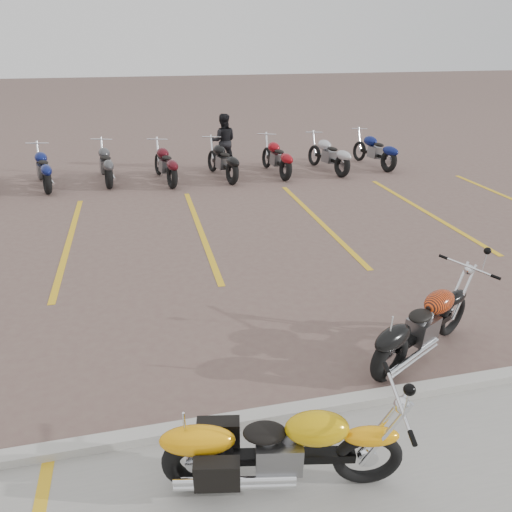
# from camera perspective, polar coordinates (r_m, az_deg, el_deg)

# --- Properties ---
(ground) EXTENTS (100.00, 100.00, 0.00)m
(ground) POSITION_cam_1_polar(r_m,az_deg,el_deg) (7.31, -2.25, -7.90)
(ground) COLOR brown
(ground) RESTS_ON ground
(curb) EXTENTS (60.00, 0.18, 0.12)m
(curb) POSITION_cam_1_polar(r_m,az_deg,el_deg) (5.71, 1.88, -17.72)
(curb) COLOR #ADAAA3
(curb) RESTS_ON ground
(parking_stripes) EXTENTS (38.00, 5.50, 0.01)m
(parking_stripes) POSITION_cam_1_polar(r_m,az_deg,el_deg) (10.88, -6.39, 3.01)
(parking_stripes) COLOR gold
(parking_stripes) RESTS_ON ground
(yellow_cruiser) EXTENTS (2.17, 0.57, 0.90)m
(yellow_cruiser) POSITION_cam_1_polar(r_m,az_deg,el_deg) (4.81, 2.42, -21.11)
(yellow_cruiser) COLOR black
(yellow_cruiser) RESTS_ON ground
(flame_cruiser) EXTENTS (1.91, 1.12, 0.87)m
(flame_cruiser) POSITION_cam_1_polar(r_m,az_deg,el_deg) (6.74, 18.24, -7.94)
(flame_cruiser) COLOR black
(flame_cruiser) RESTS_ON ground
(person_b) EXTENTS (0.92, 0.77, 1.68)m
(person_b) POSITION_cam_1_polar(r_m,az_deg,el_deg) (16.01, -3.74, 12.97)
(person_b) COLOR black
(person_b) RESTS_ON ground
(bg_bike_row) EXTENTS (15.85, 2.08, 1.10)m
(bg_bike_row) POSITION_cam_1_polar(r_m,az_deg,el_deg) (14.69, -13.80, 10.21)
(bg_bike_row) COLOR black
(bg_bike_row) RESTS_ON ground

